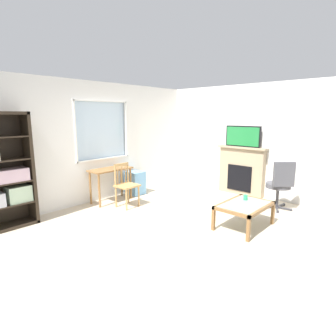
{
  "coord_description": "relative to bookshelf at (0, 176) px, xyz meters",
  "views": [
    {
      "loc": [
        -3.36,
        -2.75,
        1.87
      ],
      "look_at": [
        0.31,
        0.6,
        0.91
      ],
      "focal_mm": 29.11,
      "sensor_mm": 36.0,
      "label": 1
    }
  ],
  "objects": [
    {
      "name": "ground",
      "position": [
        2.01,
        -2.18,
        -0.91
      ],
      "size": [
        6.22,
        5.84,
        0.02
      ],
      "primitive_type": "cube",
      "color": "beige"
    },
    {
      "name": "wall_back_with_window",
      "position": [
        2.0,
        0.24,
        0.36
      ],
      "size": [
        5.22,
        0.15,
        2.57
      ],
      "color": "white",
      "rests_on": "ground"
    },
    {
      "name": "wall_right",
      "position": [
        4.68,
        -2.18,
        0.39
      ],
      "size": [
        0.12,
        5.04,
        2.57
      ],
      "primitive_type": "cube",
      "color": "white",
      "rests_on": "ground"
    },
    {
      "name": "bookshelf",
      "position": [
        0.0,
        0.0,
        0.0
      ],
      "size": [
        0.9,
        0.38,
        1.93
      ],
      "color": "#2D2319",
      "rests_on": "ground"
    },
    {
      "name": "desk_under_window",
      "position": [
        2.08,
        -0.11,
        -0.29
      ],
      "size": [
        0.93,
        0.43,
        0.74
      ],
      "color": "olive",
      "rests_on": "ground"
    },
    {
      "name": "wooden_chair",
      "position": [
        2.08,
        -0.63,
        -0.44
      ],
      "size": [
        0.44,
        0.42,
        0.9
      ],
      "color": "tan",
      "rests_on": "ground"
    },
    {
      "name": "plastic_drawer_unit",
      "position": [
        2.81,
        -0.06,
        -0.63
      ],
      "size": [
        0.35,
        0.4,
        0.55
      ],
      "primitive_type": "cube",
      "color": "#72ADDB",
      "rests_on": "ground"
    },
    {
      "name": "fireplace",
      "position": [
        4.53,
        -1.94,
        -0.32
      ],
      "size": [
        0.26,
        1.2,
        1.15
      ],
      "color": "tan",
      "rests_on": "ground"
    },
    {
      "name": "tv",
      "position": [
        4.51,
        -1.94,
        0.49
      ],
      "size": [
        0.06,
        0.86,
        0.48
      ],
      "color": "black",
      "rests_on": "fireplace"
    },
    {
      "name": "office_chair",
      "position": [
        4.01,
        -3.05,
        -0.34
      ],
      "size": [
        0.63,
        0.59,
        1.0
      ],
      "color": "#4C4C51",
      "rests_on": "ground"
    },
    {
      "name": "coffee_table",
      "position": [
        2.75,
        -2.94,
        -0.55
      ],
      "size": [
        0.97,
        0.67,
        0.41
      ],
      "color": "#8C9E99",
      "rests_on": "ground"
    },
    {
      "name": "sippy_cup",
      "position": [
        2.96,
        -2.84,
        -0.44
      ],
      "size": [
        0.07,
        0.07,
        0.09
      ],
      "primitive_type": "cylinder",
      "color": "#33B770",
      "rests_on": "coffee_table"
    }
  ]
}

